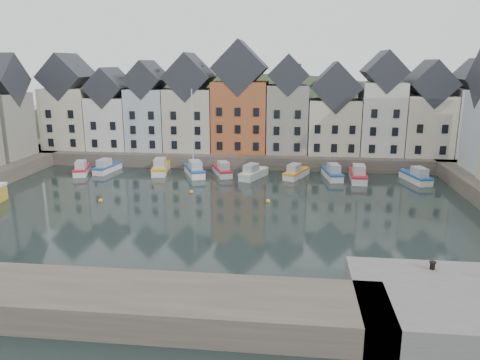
# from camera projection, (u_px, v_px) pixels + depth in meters

# --- Properties ---
(ground) EXTENTS (260.00, 260.00, 0.00)m
(ground) POSITION_uv_depth(u_px,v_px,m) (211.00, 214.00, 51.64)
(ground) COLOR black
(ground) RESTS_ON ground
(far_quay) EXTENTS (90.00, 16.00, 2.00)m
(far_quay) POSITION_uv_depth(u_px,v_px,m) (241.00, 154.00, 80.31)
(far_quay) COLOR #4C413A
(far_quay) RESTS_ON ground
(near_wall) EXTENTS (50.00, 6.00, 2.00)m
(near_wall) POSITION_uv_depth(u_px,v_px,m) (7.00, 296.00, 31.31)
(near_wall) COLOR #4C413A
(near_wall) RESTS_ON ground
(hillside) EXTENTS (153.60, 70.40, 64.00)m
(hillside) POSITION_uv_depth(u_px,v_px,m) (254.00, 212.00, 109.97)
(hillside) COLOR #203118
(hillside) RESTS_ON ground
(far_terrace) EXTENTS (72.37, 8.16, 17.78)m
(far_terrace) POSITION_uv_depth(u_px,v_px,m) (260.00, 109.00, 76.11)
(far_terrace) COLOR beige
(far_terrace) RESTS_ON far_quay
(mooring_buoys) EXTENTS (20.50, 5.50, 0.50)m
(mooring_buoys) POSITION_uv_depth(u_px,v_px,m) (187.00, 198.00, 57.19)
(mooring_buoys) COLOR orange
(mooring_buoys) RESTS_ON ground
(boat_a) EXTENTS (3.45, 6.29, 2.31)m
(boat_a) POSITION_uv_depth(u_px,v_px,m) (82.00, 169.00, 70.11)
(boat_a) COLOR silver
(boat_a) RESTS_ON ground
(boat_b) EXTENTS (2.65, 6.21, 2.31)m
(boat_b) POSITION_uv_depth(u_px,v_px,m) (107.00, 167.00, 71.34)
(boat_b) COLOR silver
(boat_b) RESTS_ON ground
(boat_c) EXTENTS (3.04, 6.98, 2.59)m
(boat_c) POSITION_uv_depth(u_px,v_px,m) (161.00, 168.00, 70.63)
(boat_c) COLOR silver
(boat_c) RESTS_ON ground
(boat_d) EXTENTS (4.51, 6.97, 12.79)m
(boat_d) POSITION_uv_depth(u_px,v_px,m) (195.00, 170.00, 69.13)
(boat_d) COLOR silver
(boat_d) RESTS_ON ground
(boat_e) EXTENTS (3.94, 6.38, 2.35)m
(boat_e) POSITION_uv_depth(u_px,v_px,m) (223.00, 170.00, 69.33)
(boat_e) COLOR silver
(boat_e) RESTS_ON ground
(boat_f) EXTENTS (4.09, 6.50, 2.39)m
(boat_f) POSITION_uv_depth(u_px,v_px,m) (253.00, 173.00, 67.48)
(boat_f) COLOR silver
(boat_f) RESTS_ON ground
(boat_g) EXTENTS (4.06, 6.28, 2.31)m
(boat_g) POSITION_uv_depth(u_px,v_px,m) (296.00, 173.00, 67.82)
(boat_g) COLOR silver
(boat_g) RESTS_ON ground
(boat_h) EXTENTS (2.95, 6.64, 2.46)m
(boat_h) POSITION_uv_depth(u_px,v_px,m) (332.00, 173.00, 67.32)
(boat_h) COLOR silver
(boat_h) RESTS_ON ground
(boat_i) EXTENTS (2.43, 6.98, 2.65)m
(boat_i) POSITION_uv_depth(u_px,v_px,m) (358.00, 175.00, 66.00)
(boat_i) COLOR silver
(boat_i) RESTS_ON ground
(boat_j) EXTENTS (3.54, 6.66, 2.45)m
(boat_j) POSITION_uv_depth(u_px,v_px,m) (416.00, 177.00, 65.23)
(boat_j) COLOR silver
(boat_j) RESTS_ON ground
(mooring_bollard) EXTENTS (0.48, 0.48, 0.56)m
(mooring_bollard) POSITION_uv_depth(u_px,v_px,m) (433.00, 265.00, 33.00)
(mooring_bollard) COLOR black
(mooring_bollard) RESTS_ON near_quay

